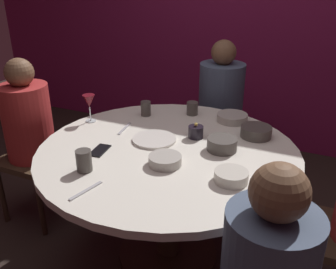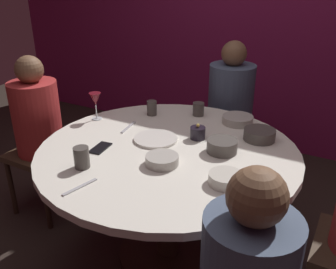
# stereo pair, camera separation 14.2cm
# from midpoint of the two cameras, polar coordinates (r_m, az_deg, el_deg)

# --- Properties ---
(ground_plane) EXTENTS (8.00, 8.00, 0.00)m
(ground_plane) POSITION_cam_midpoint_polar(r_m,az_deg,el_deg) (2.41, -1.78, -18.04)
(ground_plane) COLOR #2D231E
(back_wall) EXTENTS (6.00, 0.10, 2.60)m
(back_wall) POSITION_cam_midpoint_polar(r_m,az_deg,el_deg) (3.56, 12.04, 18.68)
(back_wall) COLOR maroon
(back_wall) RESTS_ON ground
(dining_table) EXTENTS (1.41, 1.41, 0.74)m
(dining_table) POSITION_cam_midpoint_polar(r_m,az_deg,el_deg) (2.05, -1.99, -5.67)
(dining_table) COLOR silver
(dining_table) RESTS_ON ground
(seated_diner_left) EXTENTS (0.40, 0.40, 1.13)m
(seated_diner_left) POSITION_cam_midpoint_polar(r_m,az_deg,el_deg) (2.57, -22.43, 1.44)
(seated_diner_left) COLOR #3F2D1E
(seated_diner_left) RESTS_ON ground
(seated_diner_back) EXTENTS (0.40, 0.40, 1.16)m
(seated_diner_back) POSITION_cam_midpoint_polar(r_m,az_deg,el_deg) (2.83, 6.80, 5.56)
(seated_diner_back) COLOR #3F2D1E
(seated_diner_back) RESTS_ON ground
(candle_holder) EXTENTS (0.09, 0.09, 0.09)m
(candle_holder) POSITION_cam_midpoint_polar(r_m,az_deg,el_deg) (2.09, 2.41, 0.39)
(candle_holder) COLOR black
(candle_holder) RESTS_ON dining_table
(wine_glass) EXTENTS (0.08, 0.08, 0.18)m
(wine_glass) POSITION_cam_midpoint_polar(r_m,az_deg,el_deg) (2.35, -13.87, 4.87)
(wine_glass) COLOR silver
(wine_glass) RESTS_ON dining_table
(dinner_plate) EXTENTS (0.25, 0.25, 0.01)m
(dinner_plate) POSITION_cam_midpoint_polar(r_m,az_deg,el_deg) (2.07, -4.11, -0.77)
(dinner_plate) COLOR silver
(dinner_plate) RESTS_ON dining_table
(cell_phone) EXTENTS (0.09, 0.15, 0.01)m
(cell_phone) POSITION_cam_midpoint_polar(r_m,az_deg,el_deg) (2.00, -12.57, -2.45)
(cell_phone) COLOR black
(cell_phone) RESTS_ON dining_table
(bowl_serving_large) EXTENTS (0.18, 0.18, 0.06)m
(bowl_serving_large) POSITION_cam_midpoint_polar(r_m,az_deg,el_deg) (2.15, 11.70, 0.40)
(bowl_serving_large) COLOR #4C4742
(bowl_serving_large) RESTS_ON dining_table
(bowl_salad_center) EXTENTS (0.16, 0.16, 0.07)m
(bowl_salad_center) POSITION_cam_midpoint_polar(r_m,az_deg,el_deg) (1.96, 6.35, -1.52)
(bowl_salad_center) COLOR #4C4742
(bowl_salad_center) RESTS_ON dining_table
(bowl_small_white) EXTENTS (0.19, 0.19, 0.05)m
(bowl_small_white) POSITION_cam_midpoint_polar(r_m,az_deg,el_deg) (2.35, 8.25, 2.59)
(bowl_small_white) COLOR #B2ADA3
(bowl_small_white) RESTS_ON dining_table
(bowl_sauce_side) EXTENTS (0.16, 0.16, 0.05)m
(bowl_sauce_side) POSITION_cam_midpoint_polar(r_m,az_deg,el_deg) (1.69, 7.42, -6.51)
(bowl_sauce_side) COLOR beige
(bowl_sauce_side) RESTS_ON dining_table
(bowl_rice_portion) EXTENTS (0.16, 0.16, 0.05)m
(bowl_rice_portion) POSITION_cam_midpoint_polar(r_m,az_deg,el_deg) (1.81, -2.71, -4.06)
(bowl_rice_portion) COLOR #B2ADA3
(bowl_rice_portion) RESTS_ON dining_table
(cup_near_candle) EXTENTS (0.07, 0.07, 0.09)m
(cup_near_candle) POSITION_cam_midpoint_polar(r_m,az_deg,el_deg) (2.43, 2.12, 4.06)
(cup_near_candle) COLOR #4C4742
(cup_near_candle) RESTS_ON dining_table
(cup_by_left_diner) EXTENTS (0.07, 0.07, 0.11)m
(cup_by_left_diner) POSITION_cam_midpoint_polar(r_m,az_deg,el_deg) (1.81, -15.15, -4.00)
(cup_by_left_diner) COLOR #4C4742
(cup_by_left_diner) RESTS_ON dining_table
(cup_by_right_diner) EXTENTS (0.06, 0.06, 0.10)m
(cup_by_right_diner) POSITION_cam_midpoint_polar(r_m,az_deg,el_deg) (2.42, -5.15, 4.02)
(cup_by_right_diner) COLOR #4C4742
(cup_by_right_diner) RESTS_ON dining_table
(fork_near_plate) EXTENTS (0.04, 0.18, 0.01)m
(fork_near_plate) POSITION_cam_midpoint_polar(r_m,az_deg,el_deg) (2.24, -8.58, 0.91)
(fork_near_plate) COLOR #B7B7BC
(fork_near_plate) RESTS_ON dining_table
(knife_near_plate) EXTENTS (0.06, 0.18, 0.01)m
(knife_near_plate) POSITION_cam_midpoint_polar(r_m,az_deg,el_deg) (1.67, -15.05, -8.48)
(knife_near_plate) COLOR #B7B7BC
(knife_near_plate) RESTS_ON dining_table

